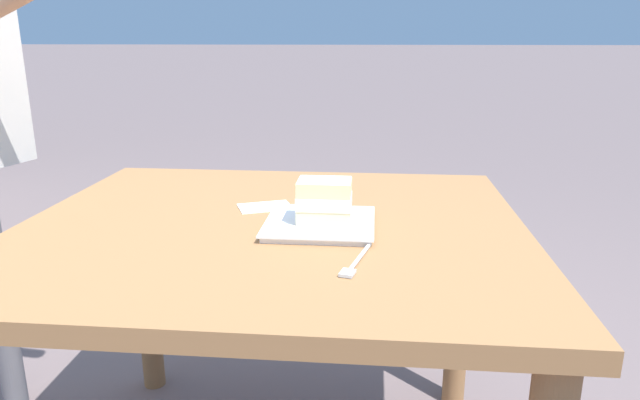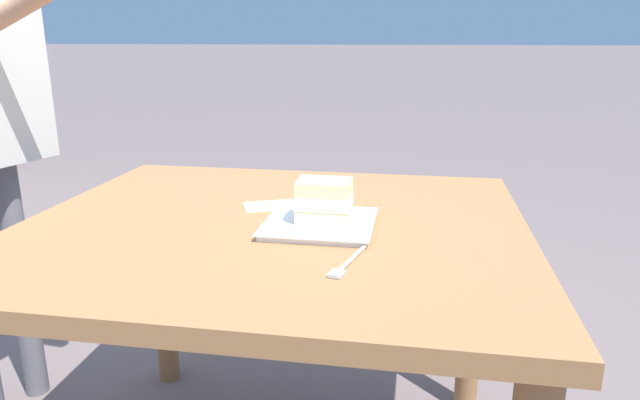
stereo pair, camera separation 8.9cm
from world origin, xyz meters
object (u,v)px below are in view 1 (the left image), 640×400
patio_table (273,266)px  cake_slice (324,201)px  dessert_plate (320,224)px  paper_napkin (265,207)px  dessert_fork (357,261)px

patio_table → cake_slice: (-0.12, 0.03, 0.17)m
dessert_plate → cake_slice: bearing=155.8°
dessert_plate → paper_napkin: size_ratio=1.60×
dessert_plate → dessert_fork: bearing=113.5°
cake_slice → paper_napkin: 0.22m
dessert_plate → cake_slice: 0.05m
dessert_plate → dessert_fork: dessert_plate is taller
dessert_plate → paper_napkin: dessert_plate is taller
patio_table → paper_napkin: size_ratio=7.63×
dessert_plate → cake_slice: cake_slice is taller
paper_napkin → cake_slice: bearing=137.9°
patio_table → cake_slice: cake_slice is taller
dessert_plate → paper_napkin: 0.20m
patio_table → dessert_plate: bearing=165.7°
cake_slice → paper_napkin: bearing=-42.1°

